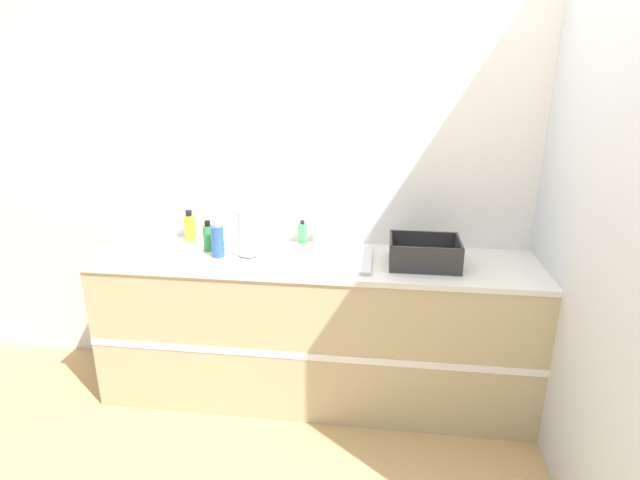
{
  "coord_description": "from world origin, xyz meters",
  "views": [
    {
      "loc": [
        0.38,
        -2.35,
        1.9
      ],
      "look_at": [
        0.04,
        0.27,
        1.02
      ],
      "focal_mm": 28.0,
      "sensor_mm": 36.0,
      "label": 1
    }
  ],
  "objects_px": {
    "paper_towel_roll": "(249,233)",
    "dish_rack": "(424,256)",
    "bottle_green": "(208,237)",
    "soap_dispenser": "(303,234)",
    "sink": "(330,256)",
    "bottle_blue": "(218,241)",
    "bottle_yellow": "(190,227)"
  },
  "relations": [
    {
      "from": "sink",
      "to": "bottle_yellow",
      "type": "bearing_deg",
      "value": 166.45
    },
    {
      "from": "sink",
      "to": "dish_rack",
      "type": "distance_m",
      "value": 0.52
    },
    {
      "from": "soap_dispenser",
      "to": "dish_rack",
      "type": "bearing_deg",
      "value": -19.67
    },
    {
      "from": "bottle_blue",
      "to": "paper_towel_roll",
      "type": "bearing_deg",
      "value": 13.37
    },
    {
      "from": "paper_towel_roll",
      "to": "bottle_blue",
      "type": "height_order",
      "value": "paper_towel_roll"
    },
    {
      "from": "bottle_blue",
      "to": "soap_dispenser",
      "type": "height_order",
      "value": "bottle_blue"
    },
    {
      "from": "bottle_green",
      "to": "bottle_blue",
      "type": "bearing_deg",
      "value": -47.13
    },
    {
      "from": "paper_towel_roll",
      "to": "dish_rack",
      "type": "bearing_deg",
      "value": -1.11
    },
    {
      "from": "bottle_green",
      "to": "soap_dispenser",
      "type": "relative_size",
      "value": 1.2
    },
    {
      "from": "sink",
      "to": "bottle_green",
      "type": "bearing_deg",
      "value": 175.32
    },
    {
      "from": "dish_rack",
      "to": "bottle_green",
      "type": "relative_size",
      "value": 2.07
    },
    {
      "from": "sink",
      "to": "soap_dispenser",
      "type": "xyz_separation_m",
      "value": [
        -0.2,
        0.24,
        0.05
      ]
    },
    {
      "from": "paper_towel_roll",
      "to": "bottle_yellow",
      "type": "relative_size",
      "value": 1.35
    },
    {
      "from": "bottle_green",
      "to": "soap_dispenser",
      "type": "xyz_separation_m",
      "value": [
        0.54,
        0.18,
        -0.01
      ]
    },
    {
      "from": "paper_towel_roll",
      "to": "soap_dispenser",
      "type": "xyz_separation_m",
      "value": [
        0.27,
        0.24,
        -0.07
      ]
    },
    {
      "from": "dish_rack",
      "to": "paper_towel_roll",
      "type": "bearing_deg",
      "value": 178.89
    },
    {
      "from": "dish_rack",
      "to": "soap_dispenser",
      "type": "distance_m",
      "value": 0.76
    },
    {
      "from": "bottle_yellow",
      "to": "soap_dispenser",
      "type": "distance_m",
      "value": 0.71
    },
    {
      "from": "sink",
      "to": "bottle_yellow",
      "type": "distance_m",
      "value": 0.94
    },
    {
      "from": "bottle_green",
      "to": "sink",
      "type": "bearing_deg",
      "value": -4.68
    },
    {
      "from": "paper_towel_roll",
      "to": "bottle_green",
      "type": "relative_size",
      "value": 1.46
    },
    {
      "from": "dish_rack",
      "to": "bottle_green",
      "type": "distance_m",
      "value": 1.26
    },
    {
      "from": "bottle_green",
      "to": "bottle_yellow",
      "type": "xyz_separation_m",
      "value": [
        -0.18,
        0.16,
        0.01
      ]
    },
    {
      "from": "soap_dispenser",
      "to": "sink",
      "type": "bearing_deg",
      "value": -50.8
    },
    {
      "from": "dish_rack",
      "to": "soap_dispenser",
      "type": "xyz_separation_m",
      "value": [
        -0.72,
        0.26,
        0.02
      ]
    },
    {
      "from": "bottle_green",
      "to": "bottle_blue",
      "type": "distance_m",
      "value": 0.13
    },
    {
      "from": "paper_towel_roll",
      "to": "bottle_blue",
      "type": "relative_size",
      "value": 1.21
    },
    {
      "from": "soap_dispenser",
      "to": "paper_towel_roll",
      "type": "bearing_deg",
      "value": -138.6
    },
    {
      "from": "sink",
      "to": "paper_towel_roll",
      "type": "relative_size",
      "value": 1.78
    },
    {
      "from": "bottle_green",
      "to": "bottle_yellow",
      "type": "height_order",
      "value": "bottle_yellow"
    },
    {
      "from": "bottle_green",
      "to": "bottle_yellow",
      "type": "relative_size",
      "value": 0.93
    },
    {
      "from": "sink",
      "to": "soap_dispenser",
      "type": "bearing_deg",
      "value": 129.2
    }
  ]
}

